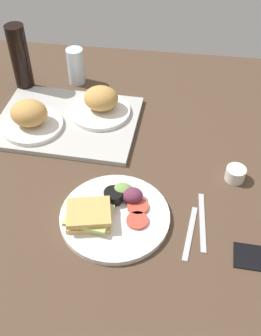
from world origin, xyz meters
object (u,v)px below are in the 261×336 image
at_px(soda_bottle, 20,59).
at_px(fork, 190,233).
at_px(knife, 202,221).
at_px(espresso_cup, 235,174).
at_px(drinking_glass, 76,66).
at_px(serving_tray, 68,122).
at_px(bread_plate_far, 101,103).
at_px(bread_plate_near, 30,117).
at_px(plate_with_salad, 111,213).

height_order(soda_bottle, fork, soda_bottle).
bearing_deg(knife, fork, 140.26).
bearing_deg(espresso_cup, drinking_glass, 142.84).
height_order(serving_tray, bread_plate_far, bread_plate_far).
xyz_separation_m(bread_plate_near, drinking_glass, (0.08, 0.29, 0.01)).
height_order(bread_plate_near, plate_with_salad, bread_plate_near).
relative_size(serving_tray, plate_with_salad, 1.57).
relative_size(serving_tray, knife, 2.37).
bearing_deg(bread_plate_far, soda_bottle, 157.94).
bearing_deg(bread_plate_near, espresso_cup, -11.46).
distance_m(bread_plate_far, plate_with_salad, 0.43).
height_order(espresso_cup, knife, espresso_cup).
height_order(serving_tray, drinking_glass, drinking_glass).
height_order(bread_plate_far, plate_with_salad, bread_plate_far).
distance_m(serving_tray, bread_plate_near, 0.12).
distance_m(espresso_cup, knife, 0.19).
bearing_deg(fork, espresso_cup, -22.77).
xyz_separation_m(bread_plate_near, espresso_cup, (0.63, -0.13, -0.03)).
xyz_separation_m(serving_tray, plate_with_salad, (0.21, -0.36, 0.01)).
distance_m(bread_plate_far, espresso_cup, 0.49).
distance_m(serving_tray, knife, 0.56).
height_order(soda_bottle, knife, soda_bottle).
distance_m(serving_tray, plate_with_salad, 0.42).
relative_size(drinking_glass, soda_bottle, 0.55).
height_order(serving_tray, knife, serving_tray).
xyz_separation_m(bread_plate_near, plate_with_salad, (0.31, -0.31, -0.04)).
xyz_separation_m(serving_tray, soda_bottle, (-0.20, 0.18, 0.11)).
relative_size(drinking_glass, knife, 0.69).
relative_size(serving_tray, drinking_glass, 3.42).
distance_m(bread_plate_near, soda_bottle, 0.25).
distance_m(serving_tray, bread_plate_far, 0.12).
distance_m(espresso_cup, fork, 0.24).
relative_size(serving_tray, espresso_cup, 8.04).
height_order(serving_tray, espresso_cup, espresso_cup).
distance_m(bread_plate_far, knife, 0.53).
xyz_separation_m(drinking_glass, fork, (0.44, -0.63, -0.06)).
relative_size(soda_bottle, knife, 1.26).
distance_m(bread_plate_near, plate_with_salad, 0.44).
height_order(soda_bottle, espresso_cup, soda_bottle).
distance_m(bread_plate_far, soda_bottle, 0.33).
height_order(plate_with_salad, knife, plate_with_salad).
xyz_separation_m(soda_bottle, espresso_cup, (0.73, -0.36, -0.10)).
relative_size(soda_bottle, espresso_cup, 4.28).
xyz_separation_m(plate_with_salad, fork, (0.21, -0.02, -0.01)).
bearing_deg(bread_plate_far, plate_with_salad, -75.85).
relative_size(bread_plate_near, espresso_cup, 3.46).
relative_size(espresso_cup, knife, 0.29).
bearing_deg(serving_tray, soda_bottle, 138.11).
bearing_deg(drinking_glass, fork, -55.15).
relative_size(serving_tray, fork, 2.65).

